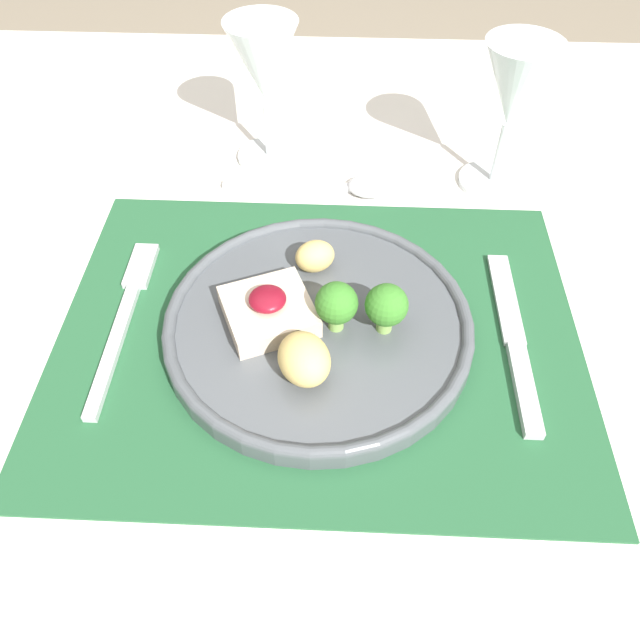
{
  "coord_description": "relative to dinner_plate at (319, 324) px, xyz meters",
  "views": [
    {
      "loc": [
        0.02,
        -0.37,
        1.19
      ],
      "look_at": [
        0.0,
        -0.0,
        0.77
      ],
      "focal_mm": 35.0,
      "sensor_mm": 36.0,
      "label": 1
    }
  ],
  "objects": [
    {
      "name": "wine_glass_near",
      "position": [
        0.19,
        0.24,
        0.1
      ],
      "size": [
        0.08,
        0.08,
        0.17
      ],
      "color": "white",
      "rests_on": "dining_table"
    },
    {
      "name": "ground_plane",
      "position": [
        -0.0,
        0.0,
        -0.76
      ],
      "size": [
        8.0,
        8.0,
        0.0
      ],
      "primitive_type": "plane",
      "color": "gray"
    },
    {
      "name": "dining_table",
      "position": [
        -0.0,
        0.0,
        -0.09
      ],
      "size": [
        1.52,
        1.22,
        0.74
      ],
      "color": "white",
      "rests_on": "ground_plane"
    },
    {
      "name": "fork",
      "position": [
        -0.18,
        0.02,
        -0.01
      ],
      "size": [
        0.02,
        0.21,
        0.01
      ],
      "rotation": [
        0.0,
        0.0,
        0.0
      ],
      "color": "silver",
      "rests_on": "placemat"
    },
    {
      "name": "wine_glass_far",
      "position": [
        -0.07,
        0.28,
        0.1
      ],
      "size": [
        0.08,
        0.08,
        0.17
      ],
      "color": "white",
      "rests_on": "dining_table"
    },
    {
      "name": "spoon",
      "position": [
        0.02,
        0.22,
        -0.01
      ],
      "size": [
        0.2,
        0.04,
        0.01
      ],
      "rotation": [
        0.0,
        0.0,
        0.06
      ],
      "color": "silver",
      "rests_on": "dining_table"
    },
    {
      "name": "dinner_plate",
      "position": [
        0.0,
        0.0,
        0.0
      ],
      "size": [
        0.28,
        0.28,
        0.07
      ],
      "color": "#4C5156",
      "rests_on": "placemat"
    },
    {
      "name": "knife",
      "position": [
        0.18,
        -0.01,
        -0.01
      ],
      "size": [
        0.02,
        0.21,
        0.01
      ],
      "rotation": [
        0.0,
        0.0,
        -0.01
      ],
      "color": "silver",
      "rests_on": "placemat"
    },
    {
      "name": "placemat",
      "position": [
        -0.0,
        0.0,
        -0.02
      ],
      "size": [
        0.48,
        0.38,
        0.0
      ],
      "primitive_type": "cube",
      "color": "#235633",
      "rests_on": "dining_table"
    }
  ]
}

